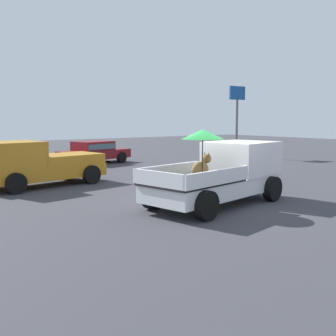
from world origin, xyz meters
name	(u,v)px	position (x,y,z in m)	size (l,w,h in m)	color
ground_plane	(216,205)	(0.00, 0.00, 0.00)	(80.00, 80.00, 0.00)	#38383D
pickup_truck_main	(225,172)	(0.45, 0.09, 0.97)	(5.31, 3.02, 2.35)	black
pickup_truck_far	(39,164)	(-3.25, 6.66, 0.87)	(5.03, 2.78, 1.80)	black
parked_sedan_near	(94,151)	(2.07, 12.77, 0.74)	(4.60, 2.77, 1.33)	black
motel_sign	(237,107)	(11.84, 10.76, 3.42)	(1.40, 0.16, 4.83)	#59595B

